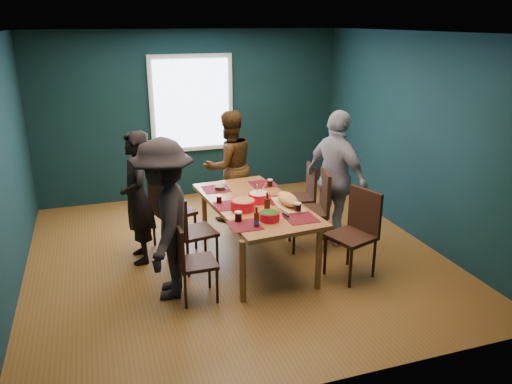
# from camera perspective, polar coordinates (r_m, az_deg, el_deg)

# --- Properties ---
(room) EXTENTS (5.01, 5.01, 2.71)m
(room) POSITION_cam_1_polar(r_m,az_deg,el_deg) (6.16, -3.26, 5.34)
(room) COLOR brown
(room) RESTS_ON ground
(dining_table) EXTENTS (1.15, 2.05, 0.75)m
(dining_table) POSITION_cam_1_polar(r_m,az_deg,el_deg) (6.03, -0.11, -1.85)
(dining_table) COLOR olive
(dining_table) RESTS_ON floor
(chair_left_far) EXTENTS (0.58, 0.58, 1.04)m
(chair_left_far) POSITION_cam_1_polar(r_m,az_deg,el_deg) (6.43, -10.25, -1.52)
(chair_left_far) COLOR black
(chair_left_far) RESTS_ON floor
(chair_left_mid) EXTENTS (0.49, 0.49, 0.95)m
(chair_left_mid) POSITION_cam_1_polar(r_m,az_deg,el_deg) (5.89, -7.70, -3.89)
(chair_left_mid) COLOR black
(chair_left_mid) RESTS_ON floor
(chair_left_near) EXTENTS (0.39, 0.39, 0.86)m
(chair_left_near) POSITION_cam_1_polar(r_m,az_deg,el_deg) (5.27, -7.66, -7.34)
(chair_left_near) COLOR black
(chair_left_near) RESTS_ON floor
(chair_right_far) EXTENTS (0.47, 0.47, 0.92)m
(chair_right_far) POSITION_cam_1_polar(r_m,az_deg,el_deg) (7.07, 5.53, 0.04)
(chair_right_far) COLOR black
(chair_right_far) RESTS_ON floor
(chair_right_mid) EXTENTS (0.57, 0.57, 1.04)m
(chair_right_mid) POSITION_cam_1_polar(r_m,az_deg,el_deg) (6.42, 6.85, -1.35)
(chair_right_mid) COLOR black
(chair_right_mid) RESTS_ON floor
(chair_right_near) EXTENTS (0.59, 0.59, 1.02)m
(chair_right_near) POSITION_cam_1_polar(r_m,az_deg,el_deg) (5.83, 11.49, -3.89)
(chair_right_near) COLOR black
(chair_right_near) RESTS_ON floor
(person_far_left) EXTENTS (0.40, 0.60, 1.62)m
(person_far_left) POSITION_cam_1_polar(r_m,az_deg,el_deg) (6.14, -13.41, -0.67)
(person_far_left) COLOR black
(person_far_left) RESTS_ON floor
(person_back) EXTENTS (0.90, 0.76, 1.63)m
(person_back) POSITION_cam_1_polar(r_m,az_deg,el_deg) (7.27, -3.08, 2.94)
(person_back) COLOR black
(person_back) RESTS_ON floor
(person_right) EXTENTS (0.71, 1.12, 1.78)m
(person_right) POSITION_cam_1_polar(r_m,az_deg,el_deg) (6.53, 9.18, 1.51)
(person_right) COLOR white
(person_right) RESTS_ON floor
(person_near_left) EXTENTS (0.89, 1.24, 1.73)m
(person_near_left) POSITION_cam_1_polar(r_m,az_deg,el_deg) (5.27, -10.37, -3.16)
(person_near_left) COLOR black
(person_near_left) RESTS_ON floor
(bowl_salad) EXTENTS (0.29, 0.29, 0.12)m
(bowl_salad) POSITION_cam_1_polar(r_m,az_deg,el_deg) (5.76, -1.50, -1.44)
(bowl_salad) COLOR red
(bowl_salad) RESTS_ON dining_table
(bowl_dumpling) EXTENTS (0.27, 0.27, 0.25)m
(bowl_dumpling) POSITION_cam_1_polar(r_m,az_deg,el_deg) (6.02, 0.36, -0.56)
(bowl_dumpling) COLOR red
(bowl_dumpling) RESTS_ON dining_table
(bowl_herbs) EXTENTS (0.22, 0.22, 0.10)m
(bowl_herbs) POSITION_cam_1_polar(r_m,az_deg,el_deg) (5.47, 1.55, -2.75)
(bowl_herbs) COLOR red
(bowl_herbs) RESTS_ON dining_table
(cutting_board) EXTENTS (0.34, 0.69, 0.15)m
(cutting_board) POSITION_cam_1_polar(r_m,az_deg,el_deg) (5.88, 3.63, -0.98)
(cutting_board) COLOR tan
(cutting_board) RESTS_ON dining_table
(small_bowl) EXTENTS (0.13, 0.13, 0.06)m
(small_bowl) POSITION_cam_1_polar(r_m,az_deg,el_deg) (6.46, -4.12, 0.50)
(small_bowl) COLOR black
(small_bowl) RESTS_ON dining_table
(beer_bottle_a) EXTENTS (0.06, 0.06, 0.22)m
(beer_bottle_a) POSITION_cam_1_polar(r_m,az_deg,el_deg) (5.29, 0.06, -3.20)
(beer_bottle_a) COLOR #44190C
(beer_bottle_a) RESTS_ON dining_table
(beer_bottle_b) EXTENTS (0.07, 0.07, 0.26)m
(beer_bottle_b) POSITION_cam_1_polar(r_m,az_deg,el_deg) (5.62, 1.28, -1.59)
(beer_bottle_b) COLOR #44190C
(beer_bottle_b) RESTS_ON dining_table
(cola_glass_a) EXTENTS (0.08, 0.08, 0.11)m
(cola_glass_a) POSITION_cam_1_polar(r_m,az_deg,el_deg) (5.43, -2.04, -2.78)
(cola_glass_a) COLOR black
(cola_glass_a) RESTS_ON dining_table
(cola_glass_b) EXTENTS (0.08, 0.08, 0.11)m
(cola_glass_b) POSITION_cam_1_polar(r_m,az_deg,el_deg) (5.70, 4.80, -1.75)
(cola_glass_b) COLOR black
(cola_glass_b) RESTS_ON dining_table
(cola_glass_c) EXTENTS (0.07, 0.07, 0.10)m
(cola_glass_c) POSITION_cam_1_polar(r_m,az_deg,el_deg) (6.57, 1.61, 1.08)
(cola_glass_c) COLOR black
(cola_glass_c) RESTS_ON dining_table
(cola_glass_d) EXTENTS (0.07, 0.07, 0.10)m
(cola_glass_d) POSITION_cam_1_polar(r_m,az_deg,el_deg) (5.99, -4.24, -0.79)
(cola_glass_d) COLOR black
(cola_glass_d) RESTS_ON dining_table
(napkin_a) EXTENTS (0.15, 0.15, 0.00)m
(napkin_a) POSITION_cam_1_polar(r_m,az_deg,el_deg) (6.14, 2.87, -0.74)
(napkin_a) COLOR #F1656A
(napkin_a) RESTS_ON dining_table
(napkin_b) EXTENTS (0.14, 0.14, 0.00)m
(napkin_b) POSITION_cam_1_polar(r_m,az_deg,el_deg) (5.58, -2.83, -2.87)
(napkin_b) COLOR #F1656A
(napkin_b) RESTS_ON dining_table
(napkin_c) EXTENTS (0.19, 0.19, 0.00)m
(napkin_c) POSITION_cam_1_polar(r_m,az_deg,el_deg) (5.54, 5.52, -3.09)
(napkin_c) COLOR #F1656A
(napkin_c) RESTS_ON dining_table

